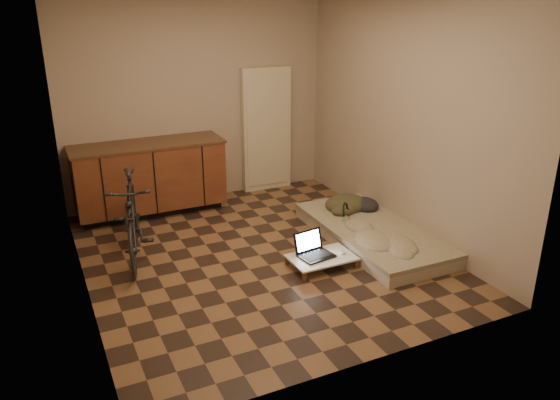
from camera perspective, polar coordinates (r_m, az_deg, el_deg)
name	(u,v)px	position (r m, az deg, el deg)	size (l,w,h in m)	color
room_shell	(258,136)	(5.39, -2.34, 6.67)	(3.50, 4.00, 2.60)	brown
cabinets	(150,178)	(6.98, -13.46, 2.30)	(1.84, 0.62, 0.91)	black
appliance_panel	(266,130)	(7.60, -1.43, 7.35)	(0.70, 0.10, 1.70)	beige
bicycle	(132,214)	(5.80, -15.24, -1.41)	(0.45, 1.53, 0.99)	black
futon	(372,233)	(6.23, 9.64, -3.45)	(0.99, 2.02, 0.17)	#B9B094
clothing_pile	(352,199)	(6.65, 7.49, 0.11)	(0.56, 0.47, 0.22)	#363821
headphones	(346,212)	(6.32, 6.91, -1.23)	(0.27, 0.25, 0.18)	black
lap_desk	(322,258)	(5.59, 4.38, -6.04)	(0.66, 0.43, 0.11)	brown
laptop	(313,250)	(5.59, 3.52, -5.29)	(0.38, 0.35, 0.23)	black
mouse	(342,252)	(5.65, 6.47, -5.45)	(0.06, 0.10, 0.03)	white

